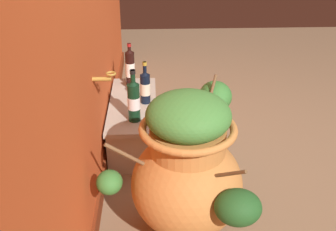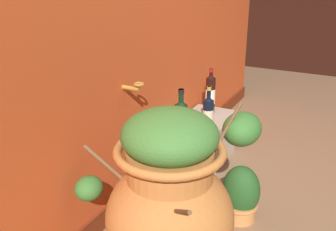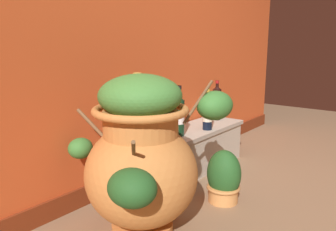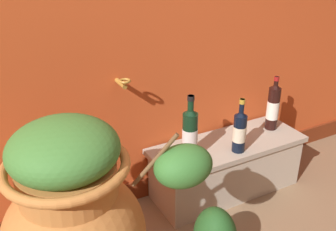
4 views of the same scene
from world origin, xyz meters
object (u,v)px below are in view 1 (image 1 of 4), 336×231
Objects in this scene: wine_bottle_middle at (145,86)px; wine_bottle_right at (130,67)px; wine_bottle_left at (134,99)px; terracotta_urn at (188,170)px; potted_shrub at (202,151)px.

wine_bottle_middle is 0.92× the size of wine_bottle_right.
wine_bottle_middle is 0.35m from wine_bottle_right.
wine_bottle_middle is at bearing -14.94° from wine_bottle_left.
terracotta_urn reaches higher than wine_bottle_middle.
terracotta_urn is 2.62× the size of wine_bottle_right.
wine_bottle_right is (0.59, 0.05, -0.00)m from wine_bottle_left.
wine_bottle_left is at bearing 165.06° from wine_bottle_middle.
terracotta_urn reaches higher than potted_shrub.
wine_bottle_right is at bearing 14.60° from terracotta_urn.
terracotta_urn is 2.47× the size of wine_bottle_left.
wine_bottle_middle is 0.60m from potted_shrub.
wine_bottle_left is 1.06× the size of wine_bottle_right.
potted_shrub is (-0.12, -0.43, -0.32)m from wine_bottle_left.
potted_shrub is at bearing -146.39° from wine_bottle_right.
terracotta_urn is 0.74m from wine_bottle_left.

